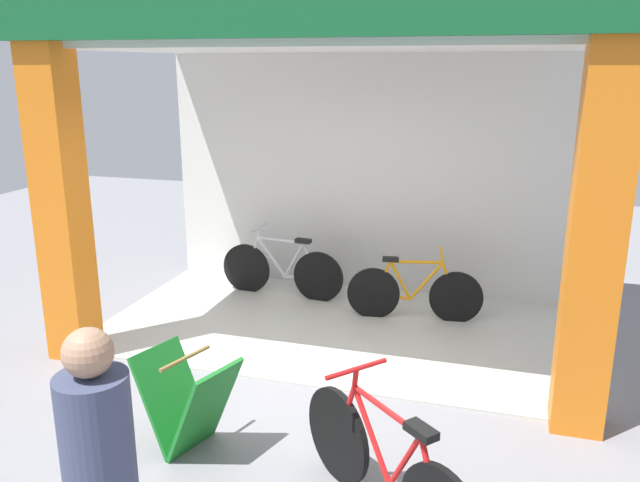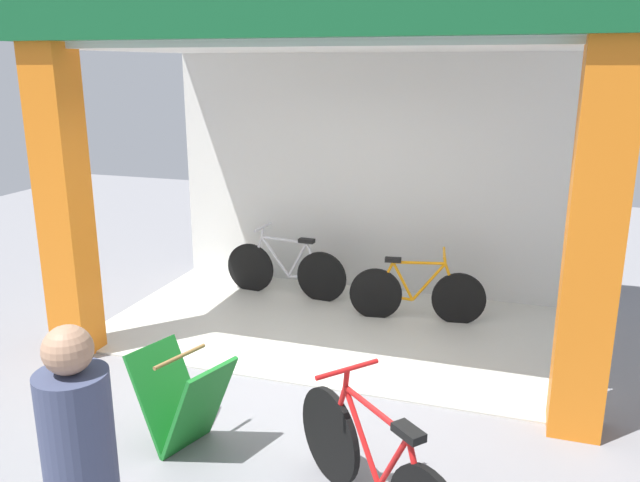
{
  "view_description": "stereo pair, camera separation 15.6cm",
  "coord_description": "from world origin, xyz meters",
  "px_view_note": "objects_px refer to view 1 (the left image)",
  "views": [
    {
      "loc": [
        1.65,
        -4.88,
        2.75
      ],
      "look_at": [
        0.0,
        0.68,
        1.15
      ],
      "focal_mm": 36.06,
      "sensor_mm": 36.0,
      "label": 1
    },
    {
      "loc": [
        1.8,
        -4.83,
        2.75
      ],
      "look_at": [
        0.0,
        0.68,
        1.15
      ],
      "focal_mm": 36.06,
      "sensor_mm": 36.0,
      "label": 2
    }
  ],
  "objects_px": {
    "bicycle_inside_0": "(282,270)",
    "bicycle_inside_1": "(414,293)",
    "bicycle_parked_0": "(385,469)",
    "sandwich_board_sign": "(188,403)"
  },
  "relations": [
    {
      "from": "bicycle_inside_0",
      "to": "bicycle_inside_1",
      "type": "height_order",
      "value": "bicycle_inside_0"
    },
    {
      "from": "bicycle_inside_1",
      "to": "bicycle_parked_0",
      "type": "xyz_separation_m",
      "value": [
        0.32,
        -3.29,
        0.04
      ]
    },
    {
      "from": "bicycle_parked_0",
      "to": "sandwich_board_sign",
      "type": "xyz_separation_m",
      "value": [
        -1.53,
        0.37,
        0.0
      ]
    },
    {
      "from": "sandwich_board_sign",
      "to": "bicycle_inside_1",
      "type": "bearing_deg",
      "value": 67.46
    },
    {
      "from": "bicycle_inside_0",
      "to": "sandwich_board_sign",
      "type": "height_order",
      "value": "bicycle_inside_0"
    },
    {
      "from": "bicycle_inside_0",
      "to": "bicycle_inside_1",
      "type": "xyz_separation_m",
      "value": [
        1.65,
        -0.29,
        -0.02
      ]
    },
    {
      "from": "bicycle_inside_1",
      "to": "bicycle_inside_0",
      "type": "bearing_deg",
      "value": 170.0
    },
    {
      "from": "bicycle_inside_0",
      "to": "bicycle_inside_1",
      "type": "relative_size",
      "value": 1.06
    },
    {
      "from": "bicycle_parked_0",
      "to": "bicycle_inside_1",
      "type": "bearing_deg",
      "value": 95.47
    },
    {
      "from": "bicycle_inside_1",
      "to": "sandwich_board_sign",
      "type": "xyz_separation_m",
      "value": [
        -1.21,
        -2.93,
        0.04
      ]
    }
  ]
}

